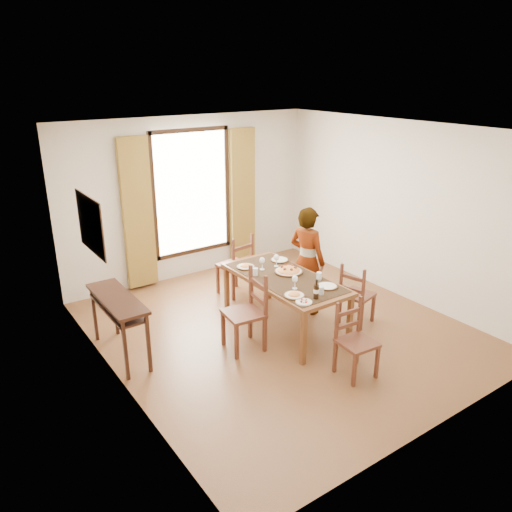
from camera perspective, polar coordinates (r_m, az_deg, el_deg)
ground at (r=6.99m, az=2.71°, el=-8.32°), size 5.00×5.00×0.00m
room_shell at (r=6.49m, az=2.22°, el=4.14°), size 4.60×5.10×2.74m
console_table at (r=6.30m, az=-15.55°, el=-5.50°), size 0.38×1.20×0.80m
dining_table at (r=6.75m, az=3.28°, el=-2.91°), size 0.89×1.87×0.76m
chair_west at (r=6.33m, az=-1.13°, el=-6.60°), size 0.51×0.51×1.04m
chair_north at (r=7.84m, az=-2.30°, el=-1.21°), size 0.50×0.50×1.01m
chair_south at (r=5.95m, az=11.27°, el=-9.63°), size 0.43×0.43×0.90m
chair_east at (r=7.09m, az=11.39°, el=-4.50°), size 0.49×0.49×0.90m
man at (r=7.21m, az=5.85°, el=-0.52°), size 0.77×0.66×1.59m
plate_sw at (r=6.16m, az=4.39°, el=-4.37°), size 0.27×0.27×0.05m
plate_se at (r=6.46m, az=8.15°, el=-3.31°), size 0.27×0.27×0.05m
plate_nw at (r=7.02m, az=-1.21°, el=-1.10°), size 0.27×0.27×0.05m
plate_ne at (r=7.28m, az=2.72°, el=-0.33°), size 0.27×0.27×0.05m
pasta_platter at (r=6.85m, az=3.74°, el=-1.50°), size 0.40×0.40×0.10m
caprese_plate at (r=6.01m, az=5.49°, el=-5.16°), size 0.20×0.20×0.04m
wine_glass_a at (r=6.34m, az=4.47°, el=-2.98°), size 0.08×0.08×0.18m
wine_glass_b at (r=7.04m, az=2.35°, el=-0.50°), size 0.08×0.08×0.18m
wine_glass_c at (r=6.92m, az=0.72°, el=-0.86°), size 0.08×0.08×0.18m
tumbler_a at (r=6.66m, az=7.23°, el=-2.27°), size 0.07×0.07×0.10m
tumbler_b at (r=6.75m, az=-0.07°, el=-1.80°), size 0.07×0.07×0.10m
tumbler_c at (r=6.24m, az=7.45°, el=-3.92°), size 0.07×0.07×0.10m
wine_bottle at (r=6.09m, az=6.91°, el=-3.78°), size 0.07×0.07×0.25m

